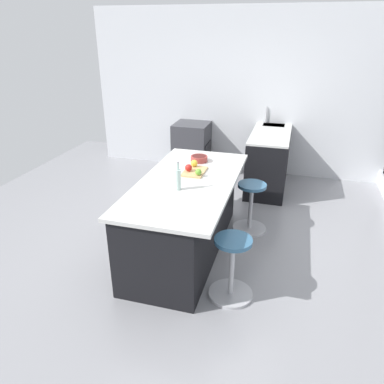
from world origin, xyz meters
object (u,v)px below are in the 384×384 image
object	(u,v)px
kitchen_island	(184,215)
stool_middle	(232,269)
oven_range	(192,148)
fruit_bowl	(199,158)
apple_green	(198,172)
cutting_board	(194,172)
stool_by_window	(250,209)
apple_yellow	(194,163)
water_bottle	(178,179)
apple_red	(189,168)

from	to	relation	value
kitchen_island	stool_middle	world-z (taller)	kitchen_island
oven_range	fruit_bowl	distance (m)	2.06
stool_middle	apple_green	size ratio (longest dim) A/B	8.84
apple_green	cutting_board	bearing A→B (deg)	-145.15
stool_by_window	fruit_bowl	bearing A→B (deg)	-87.29
apple_green	apple_yellow	bearing A→B (deg)	-154.59
apple_yellow	water_bottle	bearing A→B (deg)	0.75
apple_green	fruit_bowl	xyz separation A→B (m)	(-0.50, -0.13, -0.02)
water_bottle	fruit_bowl	distance (m)	0.91
stool_middle	apple_red	bearing A→B (deg)	-142.18
stool_by_window	water_bottle	world-z (taller)	water_bottle
stool_by_window	kitchen_island	bearing A→B (deg)	-45.70
apple_green	apple_yellow	xyz separation A→B (m)	(-0.25, -0.12, 0.00)
apple_red	apple_green	size ratio (longest dim) A/B	1.13
cutting_board	apple_yellow	xyz separation A→B (m)	(-0.14, -0.04, 0.05)
cutting_board	fruit_bowl	distance (m)	0.39
cutting_board	water_bottle	world-z (taller)	water_bottle
apple_red	apple_yellow	world-z (taller)	apple_red
stool_middle	cutting_board	xyz separation A→B (m)	(-0.93, -0.64, 0.60)
apple_green	oven_range	bearing A→B (deg)	-162.29
cutting_board	apple_red	distance (m)	0.09
cutting_board	apple_red	world-z (taller)	apple_red
kitchen_island	stool_by_window	xyz separation A→B (m)	(-0.67, 0.69, -0.15)
cutting_board	fruit_bowl	size ratio (longest dim) A/B	1.70
apple_green	water_bottle	bearing A→B (deg)	-15.51
stool_by_window	cutting_board	distance (m)	0.97
water_bottle	fruit_bowl	world-z (taller)	water_bottle
water_bottle	oven_range	bearing A→B (deg)	-166.86
oven_range	kitchen_island	distance (m)	2.62
apple_red	water_bottle	size ratio (longest dim) A/B	0.27
oven_range	apple_red	bearing A→B (deg)	15.10
apple_green	fruit_bowl	world-z (taller)	apple_green
stool_by_window	apple_yellow	size ratio (longest dim) A/B	8.05
kitchen_island	stool_middle	distance (m)	0.97
stool_by_window	fruit_bowl	world-z (taller)	fruit_bowl
stool_middle	oven_range	bearing A→B (deg)	-157.61
apple_yellow	fruit_bowl	world-z (taller)	apple_yellow
apple_yellow	water_bottle	size ratio (longest dim) A/B	0.26
kitchen_island	cutting_board	distance (m)	0.52
kitchen_island	apple_yellow	distance (m)	0.64
cutting_board	water_bottle	bearing A→B (deg)	-3.52
kitchen_island	apple_green	world-z (taller)	apple_green
apple_yellow	water_bottle	world-z (taller)	water_bottle
oven_range	kitchen_island	world-z (taller)	kitchen_island
apple_red	stool_by_window	bearing A→B (deg)	122.41
apple_yellow	fruit_bowl	size ratio (longest dim) A/B	0.38
water_bottle	fruit_bowl	size ratio (longest dim) A/B	1.48
stool_by_window	cutting_board	xyz separation A→B (m)	(0.42, -0.64, 0.60)
apple_red	stool_middle	bearing A→B (deg)	37.82
stool_middle	apple_red	xyz separation A→B (m)	(-0.90, -0.70, 0.65)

